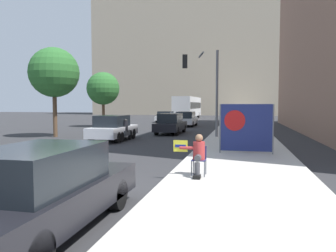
{
  "coord_description": "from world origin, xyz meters",
  "views": [
    {
      "loc": [
        4.34,
        -6.97,
        2.2
      ],
      "look_at": [
        1.78,
        4.54,
        1.43
      ],
      "focal_mm": 35.0,
      "sensor_mm": 36.0,
      "label": 1
    }
  ],
  "objects_px": {
    "car_on_road_far_lane": "(166,117)",
    "street_tree_midblock": "(103,89)",
    "traffic_light_pole": "(205,79)",
    "parked_car_curbside": "(42,190)",
    "car_on_road_nearest": "(113,128)",
    "car_on_road_midblock": "(171,124)",
    "city_bus_on_road": "(188,106)",
    "car_on_road_distant": "(186,119)",
    "pedestrian_behind": "(244,129)",
    "protest_banner": "(246,128)",
    "street_tree_near_curb": "(54,73)",
    "seated_protester": "(198,154)",
    "motorcycle_on_road": "(126,132)"
  },
  "relations": [
    {
      "from": "protest_banner",
      "to": "motorcycle_on_road",
      "type": "bearing_deg",
      "value": 145.74
    },
    {
      "from": "seated_protester",
      "to": "city_bus_on_road",
      "type": "height_order",
      "value": "city_bus_on_road"
    },
    {
      "from": "street_tree_midblock",
      "to": "car_on_road_distant",
      "type": "bearing_deg",
      "value": 18.31
    },
    {
      "from": "protest_banner",
      "to": "street_tree_near_curb",
      "type": "relative_size",
      "value": 0.37
    },
    {
      "from": "pedestrian_behind",
      "to": "protest_banner",
      "type": "bearing_deg",
      "value": -150.43
    },
    {
      "from": "parked_car_curbside",
      "to": "car_on_road_distant",
      "type": "height_order",
      "value": "parked_car_curbside"
    },
    {
      "from": "pedestrian_behind",
      "to": "car_on_road_far_lane",
      "type": "height_order",
      "value": "pedestrian_behind"
    },
    {
      "from": "car_on_road_distant",
      "to": "car_on_road_far_lane",
      "type": "bearing_deg",
      "value": 117.37
    },
    {
      "from": "car_on_road_far_lane",
      "to": "city_bus_on_road",
      "type": "xyz_separation_m",
      "value": [
        1.24,
        9.87,
        1.24
      ]
    },
    {
      "from": "parked_car_curbside",
      "to": "car_on_road_far_lane",
      "type": "height_order",
      "value": "parked_car_curbside"
    },
    {
      "from": "city_bus_on_road",
      "to": "street_tree_near_curb",
      "type": "distance_m",
      "value": 30.59
    },
    {
      "from": "car_on_road_midblock",
      "to": "motorcycle_on_road",
      "type": "height_order",
      "value": "car_on_road_midblock"
    },
    {
      "from": "car_on_road_nearest",
      "to": "car_on_road_midblock",
      "type": "bearing_deg",
      "value": 65.29
    },
    {
      "from": "street_tree_near_curb",
      "to": "parked_car_curbside",
      "type": "bearing_deg",
      "value": -59.08
    },
    {
      "from": "car_on_road_midblock",
      "to": "parked_car_curbside",
      "type": "bearing_deg",
      "value": -84.32
    },
    {
      "from": "street_tree_midblock",
      "to": "protest_banner",
      "type": "bearing_deg",
      "value": -50.34
    },
    {
      "from": "city_bus_on_road",
      "to": "street_tree_midblock",
      "type": "xyz_separation_m",
      "value": [
        -5.3,
        -19.89,
        1.86
      ]
    },
    {
      "from": "seated_protester",
      "to": "car_on_road_midblock",
      "type": "relative_size",
      "value": 0.26
    },
    {
      "from": "car_on_road_nearest",
      "to": "car_on_road_midblock",
      "type": "xyz_separation_m",
      "value": [
        2.48,
        5.38,
        -0.0
      ]
    },
    {
      "from": "traffic_light_pole",
      "to": "parked_car_curbside",
      "type": "relative_size",
      "value": 1.2
    },
    {
      "from": "car_on_road_distant",
      "to": "car_on_road_far_lane",
      "type": "relative_size",
      "value": 1.06
    },
    {
      "from": "pedestrian_behind",
      "to": "parked_car_curbside",
      "type": "xyz_separation_m",
      "value": [
        -3.43,
        -10.19,
        -0.34
      ]
    },
    {
      "from": "pedestrian_behind",
      "to": "protest_banner",
      "type": "height_order",
      "value": "protest_banner"
    },
    {
      "from": "motorcycle_on_road",
      "to": "street_tree_midblock",
      "type": "relative_size",
      "value": 0.39
    },
    {
      "from": "protest_banner",
      "to": "car_on_road_nearest",
      "type": "xyz_separation_m",
      "value": [
        -7.88,
        4.84,
        -0.48
      ]
    },
    {
      "from": "protest_banner",
      "to": "city_bus_on_road",
      "type": "bearing_deg",
      "value": 102.84
    },
    {
      "from": "street_tree_near_curb",
      "to": "city_bus_on_road",
      "type": "bearing_deg",
      "value": 81.89
    },
    {
      "from": "city_bus_on_road",
      "to": "street_tree_midblock",
      "type": "height_order",
      "value": "street_tree_midblock"
    },
    {
      "from": "city_bus_on_road",
      "to": "car_on_road_nearest",
      "type": "bearing_deg",
      "value": -89.29
    },
    {
      "from": "car_on_road_nearest",
      "to": "motorcycle_on_road",
      "type": "bearing_deg",
      "value": -4.45
    },
    {
      "from": "protest_banner",
      "to": "car_on_road_nearest",
      "type": "height_order",
      "value": "protest_banner"
    },
    {
      "from": "motorcycle_on_road",
      "to": "car_on_road_far_lane",
      "type": "bearing_deg",
      "value": 96.58
    },
    {
      "from": "traffic_light_pole",
      "to": "motorcycle_on_road",
      "type": "distance_m",
      "value": 6.0
    },
    {
      "from": "parked_car_curbside",
      "to": "car_on_road_nearest",
      "type": "relative_size",
      "value": 1.05
    },
    {
      "from": "protest_banner",
      "to": "pedestrian_behind",
      "type": "bearing_deg",
      "value": 92.84
    },
    {
      "from": "car_on_road_nearest",
      "to": "car_on_road_far_lane",
      "type": "relative_size",
      "value": 1.01
    },
    {
      "from": "motorcycle_on_road",
      "to": "street_tree_midblock",
      "type": "distance_m",
      "value": 13.69
    },
    {
      "from": "pedestrian_behind",
      "to": "motorcycle_on_road",
      "type": "distance_m",
      "value": 7.9
    },
    {
      "from": "car_on_road_nearest",
      "to": "motorcycle_on_road",
      "type": "relative_size",
      "value": 2.09
    },
    {
      "from": "protest_banner",
      "to": "car_on_road_midblock",
      "type": "relative_size",
      "value": 0.47
    },
    {
      "from": "car_on_road_far_lane",
      "to": "street_tree_midblock",
      "type": "height_order",
      "value": "street_tree_midblock"
    },
    {
      "from": "street_tree_near_curb",
      "to": "car_on_road_far_lane",
      "type": "bearing_deg",
      "value": 81.44
    },
    {
      "from": "seated_protester",
      "to": "parked_car_curbside",
      "type": "xyz_separation_m",
      "value": [
        -2.09,
        -4.39,
        -0.05
      ]
    },
    {
      "from": "protest_banner",
      "to": "parked_car_curbside",
      "type": "height_order",
      "value": "protest_banner"
    },
    {
      "from": "pedestrian_behind",
      "to": "car_on_road_distant",
      "type": "xyz_separation_m",
      "value": [
        -5.61,
        17.89,
        -0.34
      ]
    },
    {
      "from": "car_on_road_nearest",
      "to": "car_on_road_far_lane",
      "type": "xyz_separation_m",
      "value": [
        -1.63,
        21.54,
        -0.07
      ]
    },
    {
      "from": "protest_banner",
      "to": "street_tree_midblock",
      "type": "height_order",
      "value": "street_tree_midblock"
    },
    {
      "from": "street_tree_midblock",
      "to": "seated_protester",
      "type": "bearing_deg",
      "value": -60.0
    },
    {
      "from": "pedestrian_behind",
      "to": "car_on_road_midblock",
      "type": "height_order",
      "value": "pedestrian_behind"
    },
    {
      "from": "car_on_road_midblock",
      "to": "seated_protester",
      "type": "bearing_deg",
      "value": -74.99
    }
  ]
}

